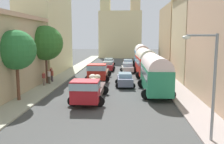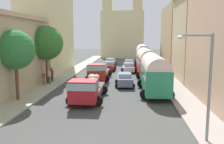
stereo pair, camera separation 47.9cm
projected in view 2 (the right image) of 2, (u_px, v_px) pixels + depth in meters
name	position (u px, v px, depth m)	size (l,w,h in m)	color
ground_plane	(115.00, 75.00, 36.89)	(154.00, 154.00, 0.00)	#434544
sidewalk_left	(68.00, 74.00, 37.42)	(2.50, 70.00, 0.14)	#ACAE98
sidewalk_right	(164.00, 75.00, 36.34)	(2.50, 70.00, 0.14)	#A1928E
building_left_2	(48.00, 28.00, 39.30)	(5.58, 13.87, 14.23)	beige
building_right_2	(198.00, 36.00, 31.98)	(5.59, 9.10, 11.63)	#C6B388
building_right_3	(178.00, 38.00, 43.98)	(4.43, 13.49, 11.16)	tan
distant_church	(122.00, 31.00, 67.70)	(11.43, 7.79, 21.88)	beige
parked_bus_0	(154.00, 72.00, 24.91)	(3.30, 8.52, 3.95)	#288C61
parked_bus_1	(146.00, 61.00, 35.90)	(3.48, 8.28, 4.02)	red
parked_bus_2	(143.00, 55.00, 47.04)	(3.28, 8.67, 4.24)	teal
cargo_truck_0	(87.00, 89.00, 21.78)	(3.15, 7.19, 2.26)	#B21C24
cargo_truck_1	(98.00, 71.00, 32.33)	(3.20, 7.47, 2.37)	red
car_0	(110.00, 66.00, 41.92)	(2.21, 4.10, 1.57)	#AA252C
car_1	(110.00, 62.00, 48.06)	(2.42, 4.33, 1.57)	silver
car_2	(125.00, 80.00, 28.67)	(2.43, 4.14, 1.58)	slate
car_3	(128.00, 68.00, 39.76)	(2.52, 3.73, 1.56)	silver
car_4	(129.00, 63.00, 47.16)	(2.39, 4.01, 1.41)	silver
pedestrian_0	(52.00, 73.00, 32.29)	(0.47, 0.47, 1.82)	#513B4A
pedestrian_1	(44.00, 78.00, 28.58)	(0.46, 0.46, 1.75)	#796559
pedestrian_2	(52.00, 75.00, 31.02)	(0.45, 0.45, 1.73)	#464045
pedestrian_3	(49.00, 76.00, 29.55)	(0.43, 0.43, 1.86)	#4B453A
streetlamp_near	(205.00, 78.00, 12.95)	(1.88, 0.28, 5.97)	gray
roadside_tree_1	(15.00, 50.00, 21.59)	(3.51, 3.51, 6.40)	brown
roadside_tree_2	(46.00, 43.00, 29.37)	(4.15, 4.15, 7.11)	brown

